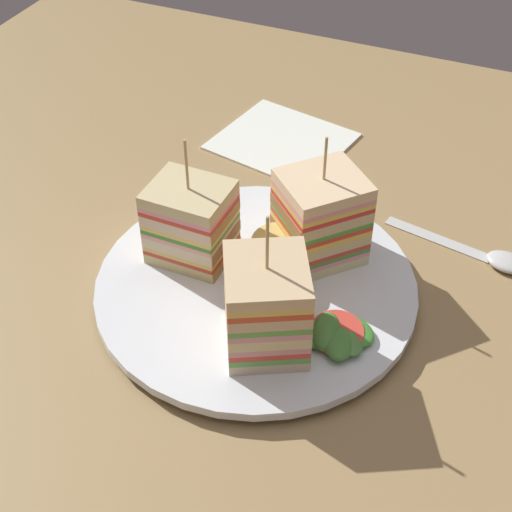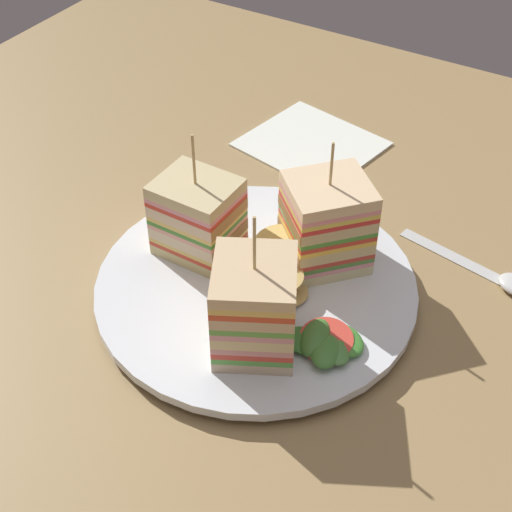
{
  "view_description": "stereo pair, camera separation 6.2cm",
  "coord_description": "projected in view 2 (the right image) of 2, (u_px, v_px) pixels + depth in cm",
  "views": [
    {
      "loc": [
        18.19,
        -42.3,
        45.87
      ],
      "look_at": [
        0.0,
        0.0,
        4.52
      ],
      "focal_mm": 52.86,
      "sensor_mm": 36.0,
      "label": 1
    },
    {
      "loc": [
        23.69,
        -39.48,
        45.87
      ],
      "look_at": [
        0.0,
        0.0,
        4.52
      ],
      "focal_mm": 52.86,
      "sensor_mm": 36.0,
      "label": 2
    }
  ],
  "objects": [
    {
      "name": "ground_plane",
      "position": [
        256.0,
        302.0,
        0.66
      ],
      "size": [
        106.93,
        97.93,
        1.8
      ],
      "primitive_type": "cube",
      "color": "#9B7E4F"
    },
    {
      "name": "plate",
      "position": [
        256.0,
        287.0,
        0.64
      ],
      "size": [
        27.34,
        27.34,
        1.52
      ],
      "color": "white",
      "rests_on": "ground_plane"
    },
    {
      "name": "sandwich_wedge_0",
      "position": [
        255.0,
        306.0,
        0.56
      ],
      "size": [
        8.49,
        8.76,
        12.51
      ],
      "rotation": [
        0.0,
        0.0,
        8.33
      ],
      "color": "beige",
      "rests_on": "plate"
    },
    {
      "name": "sandwich_wedge_1",
      "position": [
        326.0,
        224.0,
        0.63
      ],
      "size": [
        9.02,
        9.05,
        12.08
      ],
      "rotation": [
        0.0,
        0.0,
        10.24
      ],
      "color": "beige",
      "rests_on": "plate"
    },
    {
      "name": "sandwich_wedge_2",
      "position": [
        198.0,
        217.0,
        0.65
      ],
      "size": [
        6.79,
        5.69,
        11.89
      ],
      "rotation": [
        0.0,
        0.0,
        12.56
      ],
      "color": "#D6C27F",
      "rests_on": "plate"
    },
    {
      "name": "chip_pile",
      "position": [
        277.0,
        268.0,
        0.63
      ],
      "size": [
        7.33,
        7.12,
        3.62
      ],
      "color": "#EECC76",
      "rests_on": "plate"
    },
    {
      "name": "salad_garnish",
      "position": [
        324.0,
        342.0,
        0.58
      ],
      "size": [
        7.08,
        6.19,
        1.51
      ],
      "color": "#427C34",
      "rests_on": "plate"
    },
    {
      "name": "spoon",
      "position": [
        503.0,
        278.0,
        0.66
      ],
      "size": [
        13.77,
        4.36,
        1.0
      ],
      "rotation": [
        0.0,
        0.0,
        6.1
      ],
      "color": "silver",
      "rests_on": "ground_plane"
    },
    {
      "name": "napkin",
      "position": [
        311.0,
        143.0,
        0.82
      ],
      "size": [
        15.34,
        14.51,
        0.5
      ],
      "primitive_type": "cube",
      "rotation": [
        0.0,
        0.0,
        -0.19
      ],
      "color": "white",
      "rests_on": "ground_plane"
    }
  ]
}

